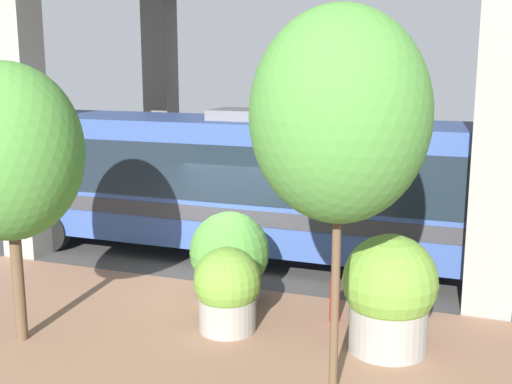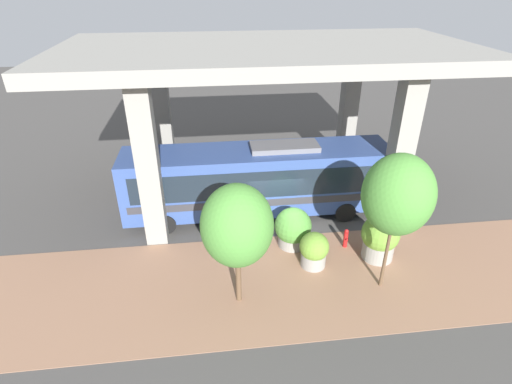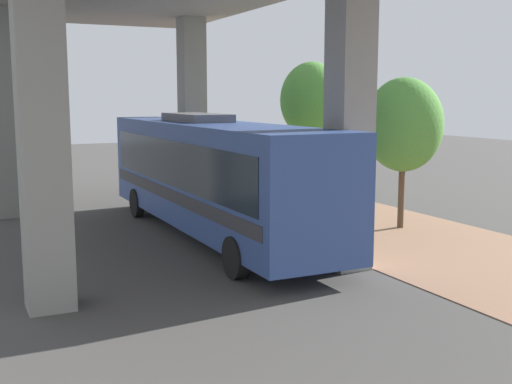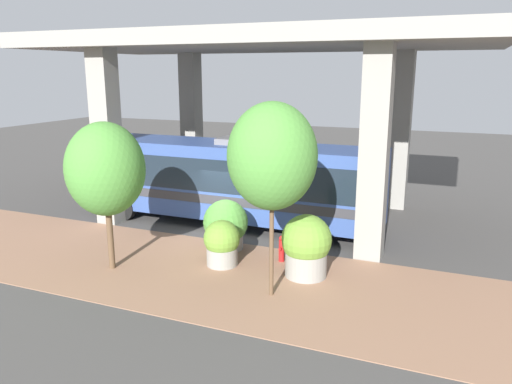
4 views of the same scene
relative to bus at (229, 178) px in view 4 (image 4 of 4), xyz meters
name	(u,v)px [view 4 (image 4 of 4)]	position (x,y,z in m)	size (l,w,h in m)	color
ground_plane	(222,241)	(-2.13, -0.68, -1.98)	(80.00, 80.00, 0.00)	#474442
sidewalk_strip	(181,269)	(-5.13, -0.68, -1.97)	(6.00, 40.00, 0.02)	#936B51
overpass	(261,59)	(1.87, -0.68, 4.78)	(9.40, 18.86, 7.76)	gray
bus	(229,178)	(0.00, 0.00, 0.00)	(2.69, 12.63, 3.65)	#334C8C
fire_hydrant	(282,249)	(-3.23, -3.48, -1.52)	(0.40, 0.19, 0.92)	#B21919
planter_front	(222,243)	(-4.29, -1.77, -1.21)	(1.20, 1.20, 1.55)	gray
planter_middle	(226,225)	(-2.81, -1.20, -1.10)	(1.61, 1.61, 1.81)	gray
planter_back	(306,246)	(-4.10, -4.59, -0.97)	(1.56, 1.56, 2.00)	gray
street_tree_near	(272,157)	(-5.79, -4.07, 2.06)	(2.45, 2.45, 5.51)	brown
street_tree_far	(105,169)	(-5.89, 1.43, 1.31)	(2.46, 2.46, 4.78)	brown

